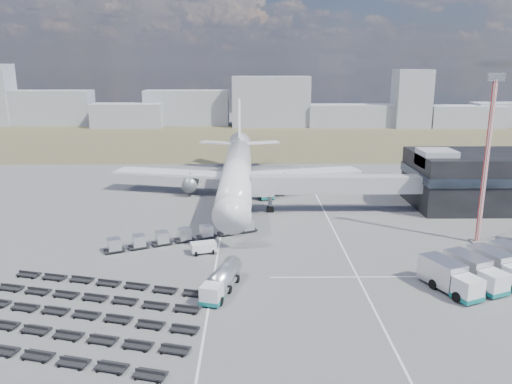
{
  "coord_description": "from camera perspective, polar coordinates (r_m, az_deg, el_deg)",
  "views": [
    {
      "loc": [
        2.56,
        -65.51,
        25.79
      ],
      "look_at": [
        3.62,
        19.36,
        4.0
      ],
      "focal_mm": 35.0,
      "sensor_mm": 36.0,
      "label": 1
    }
  ],
  "objects": [
    {
      "name": "ground",
      "position": [
        70.45,
        -2.77,
        -7.09
      ],
      "size": [
        420.0,
        420.0,
        0.0
      ],
      "primitive_type": "plane",
      "color": "#565659",
      "rests_on": "ground"
    },
    {
      "name": "grass_strip",
      "position": [
        177.41,
        -1.54,
        6.03
      ],
      "size": [
        420.0,
        90.0,
        0.01
      ],
      "primitive_type": "cube",
      "color": "brown",
      "rests_on": "ground"
    },
    {
      "name": "lane_markings",
      "position": [
        73.55,
        4.98,
        -6.18
      ],
      "size": [
        47.12,
        110.0,
        0.01
      ],
      "color": "silver",
      "rests_on": "ground"
    },
    {
      "name": "terminal",
      "position": [
        102.32,
        25.53,
        1.4
      ],
      "size": [
        30.4,
        16.4,
        11.0
      ],
      "color": "black",
      "rests_on": "ground"
    },
    {
      "name": "jet_bridge",
      "position": [
        89.4,
        7.88,
        0.85
      ],
      "size": [
        30.3,
        3.8,
        7.05
      ],
      "color": "#939399",
      "rests_on": "ground"
    },
    {
      "name": "airliner",
      "position": [
        100.04,
        -2.17,
        2.56
      ],
      "size": [
        51.59,
        64.53,
        17.62
      ],
      "color": "silver",
      "rests_on": "ground"
    },
    {
      "name": "skyline",
      "position": [
        216.23,
        -5.08,
        9.63
      ],
      "size": [
        307.17,
        23.01,
        25.99
      ],
      "color": "#9598A2",
      "rests_on": "ground"
    },
    {
      "name": "fuel_tanker",
      "position": [
        58.97,
        -3.96,
        -10.03
      ],
      "size": [
        4.63,
        9.19,
        2.88
      ],
      "rotation": [
        0.0,
        0.0,
        -0.28
      ],
      "color": "silver",
      "rests_on": "ground"
    },
    {
      "name": "pushback_tug",
      "position": [
        70.84,
        -6.02,
        -6.36
      ],
      "size": [
        3.9,
        2.9,
        1.55
      ],
      "primitive_type": "cube",
      "rotation": [
        0.0,
        0.0,
        0.3
      ],
      "color": "silver",
      "rests_on": "ground"
    },
    {
      "name": "catering_truck",
      "position": [
        99.58,
        0.76,
        0.31
      ],
      "size": [
        4.59,
        7.12,
        3.03
      ],
      "rotation": [
        0.0,
        0.0,
        0.31
      ],
      "color": "silver",
      "rests_on": "ground"
    },
    {
      "name": "service_trucks_near",
      "position": [
        67.1,
        24.88,
        -8.01
      ],
      "size": [
        16.46,
        13.02,
        3.22
      ],
      "rotation": [
        0.0,
        0.0,
        0.4
      ],
      "color": "silver",
      "rests_on": "ground"
    },
    {
      "name": "uld_row",
      "position": [
        75.56,
        -8.17,
        -4.83
      ],
      "size": [
        22.01,
        11.37,
        1.82
      ],
      "rotation": [
        0.0,
        0.0,
        0.43
      ],
      "color": "black",
      "rests_on": "ground"
    },
    {
      "name": "baggage_dollies",
      "position": [
        57.46,
        -20.6,
        -12.89
      ],
      "size": [
        31.06,
        23.35,
        0.66
      ],
      "rotation": [
        0.0,
        0.0,
        -0.26
      ],
      "color": "black",
      "rests_on": "ground"
    },
    {
      "name": "floodlight_mast",
      "position": [
        78.68,
        24.82,
        3.23
      ],
      "size": [
        2.35,
        1.9,
        24.65
      ],
      "rotation": [
        0.0,
        0.0,
        -0.19
      ],
      "color": "#AF221C",
      "rests_on": "ground"
    }
  ]
}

